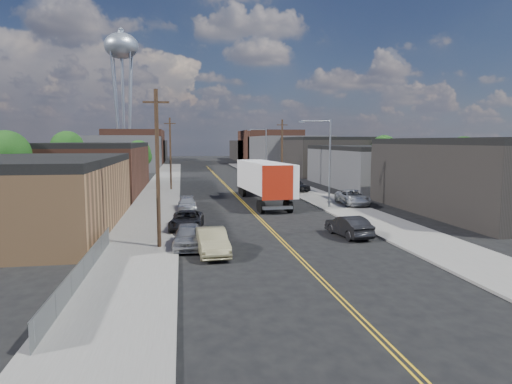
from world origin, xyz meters
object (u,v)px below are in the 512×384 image
object	(u,v)px
car_left_c	(187,221)
car_ahead_truck	(252,184)
car_left_a	(188,236)
car_right_oncoming	(349,226)
water_tower	(121,51)
car_right_lot_a	(353,197)
semi_truck	(262,179)
car_left_b	(212,242)
car_left_d	(187,204)
car_right_lot_c	(295,185)

from	to	relation	value
car_left_c	car_ahead_truck	size ratio (longest dim) A/B	0.94
car_left_a	car_right_oncoming	bearing A→B (deg)	11.75
water_tower	car_right_lot_a	size ratio (longest dim) A/B	6.58
car_left_a	car_left_c	distance (m)	6.05
car_left_a	car_ahead_truck	distance (m)	36.16
semi_truck	car_left_c	distance (m)	17.10
car_left_b	car_right_lot_a	bearing A→B (deg)	44.76
car_right_oncoming	car_ahead_truck	xyz separation A→B (m)	(-1.87, 33.24, 0.01)
car_left_a	car_left_b	xyz separation A→B (m)	(1.40, -1.95, 0.01)
car_right_oncoming	semi_truck	bearing A→B (deg)	-89.00
water_tower	semi_truck	distance (m)	87.43
semi_truck	car_ahead_truck	size ratio (longest dim) A/B	3.18
car_left_b	car_right_lot_a	size ratio (longest dim) A/B	0.86
water_tower	semi_truck	xyz separation A→B (m)	(24.05, -79.25, -28.03)
car_left_c	car_right_oncoming	world-z (taller)	car_right_oncoming
car_left_d	car_right_lot_c	bearing A→B (deg)	43.61
semi_truck	water_tower	bearing A→B (deg)	101.56
car_left_a	car_right_lot_c	size ratio (longest dim) A/B	0.97
water_tower	car_right_lot_c	xyz separation A→B (m)	(30.20, -70.16, -29.70)
car_left_c	car_right_lot_c	distance (m)	27.96
car_left_a	car_right_oncoming	world-z (taller)	car_left_a
water_tower	car_left_d	size ratio (longest dim) A/B	8.43
water_tower	car_right_lot_c	size ratio (longest dim) A/B	7.86
water_tower	car_left_c	world-z (taller)	water_tower
car_right_lot_a	car_ahead_truck	size ratio (longest dim) A/B	1.01
car_left_c	car_right_oncoming	distance (m)	12.22
car_right_oncoming	car_ahead_truck	distance (m)	33.29
semi_truck	car_left_d	distance (m)	9.77
semi_truck	car_left_b	xyz separation A→B (m)	(-7.05, -22.75, -1.82)
car_left_a	water_tower	bearing A→B (deg)	102.42
water_tower	car_left_a	world-z (taller)	water_tower
car_right_oncoming	car_right_lot_a	bearing A→B (deg)	-120.04
semi_truck	car_left_a	world-z (taller)	semi_truck
car_left_b	car_right_lot_a	xyz separation A→B (m)	(16.00, 18.24, 0.14)
water_tower	car_left_a	bearing A→B (deg)	-81.14
car_left_a	car_ahead_truck	bearing A→B (deg)	78.27
car_ahead_truck	car_left_c	bearing A→B (deg)	-107.36
semi_truck	car_ahead_truck	bearing A→B (deg)	80.28
semi_truck	car_right_oncoming	world-z (taller)	semi_truck
car_left_a	semi_truck	bearing A→B (deg)	71.45
water_tower	car_left_b	world-z (taller)	water_tower
car_right_lot_a	car_right_oncoming	bearing A→B (deg)	-109.47
car_right_lot_a	car_right_lot_c	distance (m)	13.89
semi_truck	car_right_lot_a	xyz separation A→B (m)	(8.95, -4.51, -1.69)
car_left_b	car_right_lot_c	bearing A→B (deg)	63.51
semi_truck	car_right_lot_c	bearing A→B (deg)	50.59
car_left_a	car_ahead_truck	world-z (taller)	car_left_a
car_left_c	car_right_lot_a	distance (m)	20.19
semi_truck	car_left_b	world-z (taller)	semi_truck
car_left_b	car_ahead_truck	world-z (taller)	car_left_b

